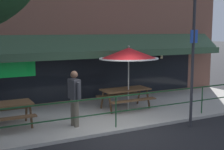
{
  "coord_description": "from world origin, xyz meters",
  "views": [
    {
      "loc": [
        -4.33,
        -7.76,
        3.03
      ],
      "look_at": [
        0.54,
        1.6,
        1.5
      ],
      "focal_mm": 50.0,
      "sensor_mm": 36.0,
      "label": 1
    }
  ],
  "objects_px": {
    "picnic_table_left": "(1,109)",
    "patio_umbrella_centre": "(129,54)",
    "pedestrian_walking": "(74,96)",
    "street_sign_pole": "(193,63)",
    "picnic_table_centre": "(125,93)"
  },
  "relations": [
    {
      "from": "street_sign_pole",
      "to": "picnic_table_left",
      "type": "bearing_deg",
      "value": 157.65
    },
    {
      "from": "picnic_table_left",
      "to": "pedestrian_walking",
      "type": "height_order",
      "value": "pedestrian_walking"
    },
    {
      "from": "picnic_table_centre",
      "to": "pedestrian_walking",
      "type": "bearing_deg",
      "value": -155.23
    },
    {
      "from": "picnic_table_left",
      "to": "pedestrian_walking",
      "type": "relative_size",
      "value": 1.05
    },
    {
      "from": "picnic_table_left",
      "to": "picnic_table_centre",
      "type": "height_order",
      "value": "same"
    },
    {
      "from": "patio_umbrella_centre",
      "to": "street_sign_pole",
      "type": "distance_m",
      "value": 2.51
    },
    {
      "from": "picnic_table_left",
      "to": "patio_umbrella_centre",
      "type": "xyz_separation_m",
      "value": [
        4.46,
        0.13,
        1.47
      ]
    },
    {
      "from": "patio_umbrella_centre",
      "to": "pedestrian_walking",
      "type": "bearing_deg",
      "value": -159.62
    },
    {
      "from": "picnic_table_left",
      "to": "street_sign_pole",
      "type": "height_order",
      "value": "street_sign_pole"
    },
    {
      "from": "picnic_table_left",
      "to": "street_sign_pole",
      "type": "bearing_deg",
      "value": -22.35
    },
    {
      "from": "picnic_table_centre",
      "to": "street_sign_pole",
      "type": "distance_m",
      "value": 3.01
    },
    {
      "from": "picnic_table_left",
      "to": "picnic_table_centre",
      "type": "relative_size",
      "value": 1.0
    },
    {
      "from": "picnic_table_centre",
      "to": "patio_umbrella_centre",
      "type": "bearing_deg",
      "value": -90.0
    },
    {
      "from": "picnic_table_left",
      "to": "patio_umbrella_centre",
      "type": "bearing_deg",
      "value": 1.65
    },
    {
      "from": "patio_umbrella_centre",
      "to": "pedestrian_walking",
      "type": "relative_size",
      "value": 1.39
    }
  ]
}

